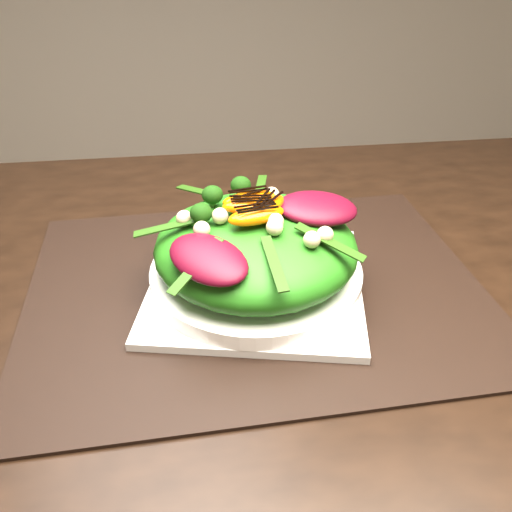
{
  "coord_description": "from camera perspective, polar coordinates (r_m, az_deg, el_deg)",
  "views": [
    {
      "loc": [
        -0.25,
        -0.5,
        1.14
      ],
      "look_at": [
        -0.19,
        0.02,
        0.8
      ],
      "focal_mm": 38.0,
      "sensor_mm": 36.0,
      "label": 1
    }
  ],
  "objects": [
    {
      "name": "orange_segment",
      "position": [
        0.61,
        -1.3,
        5.91
      ],
      "size": [
        0.07,
        0.03,
        0.02
      ],
      "primitive_type": "ellipsoid",
      "rotation": [
        0.0,
        0.0,
        0.12
      ],
      "color": "#E55B03",
      "rests_on": "lettuce_mound"
    },
    {
      "name": "broccoli_floret",
      "position": [
        0.62,
        -6.65,
        5.85
      ],
      "size": [
        0.04,
        0.04,
        0.03
      ],
      "primitive_type": "sphere",
      "rotation": [
        0.0,
        0.0,
        0.16
      ],
      "color": "#15370A",
      "rests_on": "lettuce_mound"
    },
    {
      "name": "macadamia_nut",
      "position": [
        0.56,
        2.23,
        3.22
      ],
      "size": [
        0.02,
        0.02,
        0.02
      ],
      "primitive_type": "sphere",
      "rotation": [
        0.0,
        0.0,
        -0.4
      ],
      "color": "beige",
      "rests_on": "lettuce_mound"
    },
    {
      "name": "dining_table",
      "position": [
        0.69,
        15.82,
        -4.49
      ],
      "size": [
        1.6,
        0.9,
        0.75
      ],
      "primitive_type": "cube",
      "color": "black",
      "rests_on": "floor"
    },
    {
      "name": "placemat",
      "position": [
        0.65,
        -0.0,
        -3.32
      ],
      "size": [
        0.55,
        0.42,
        0.0
      ],
      "primitive_type": "cube",
      "rotation": [
        0.0,
        0.0,
        0.03
      ],
      "color": "black",
      "rests_on": "dining_table"
    },
    {
      "name": "plate_base",
      "position": [
        0.64,
        0.0,
        -2.83
      ],
      "size": [
        0.29,
        0.29,
        0.01
      ],
      "primitive_type": "cube",
      "rotation": [
        0.0,
        0.0,
        -0.21
      ],
      "color": "silver",
      "rests_on": "placemat"
    },
    {
      "name": "radicchio_leaf",
      "position": [
        0.61,
        6.49,
        5.02
      ],
      "size": [
        0.09,
        0.06,
        0.02
      ],
      "primitive_type": "ellipsoid",
      "rotation": [
        0.0,
        0.0,
        -0.0
      ],
      "color": "#440714",
      "rests_on": "lettuce_mound"
    },
    {
      "name": "salad_bowl",
      "position": [
        0.64,
        -0.0,
        -1.82
      ],
      "size": [
        0.28,
        0.28,
        0.02
      ],
      "primitive_type": "cylinder",
      "rotation": [
        0.0,
        0.0,
        -0.17
      ],
      "color": "white",
      "rests_on": "plate_base"
    },
    {
      "name": "balsamic_drizzle",
      "position": [
        0.61,
        -1.31,
        6.65
      ],
      "size": [
        0.04,
        0.01,
        0.0
      ],
      "primitive_type": "cube",
      "rotation": [
        0.0,
        0.0,
        0.12
      ],
      "color": "black",
      "rests_on": "orange_segment"
    },
    {
      "name": "lettuce_mound",
      "position": [
        0.62,
        0.0,
        0.97
      ],
      "size": [
        0.25,
        0.25,
        0.08
      ],
      "primitive_type": "ellipsoid",
      "rotation": [
        0.0,
        0.0,
        0.08
      ],
      "color": "#276C14",
      "rests_on": "salad_bowl"
    }
  ]
}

